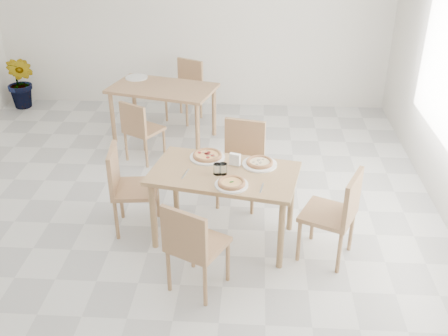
# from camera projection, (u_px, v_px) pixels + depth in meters

# --- Properties ---
(main_table) EXTENTS (1.48, 1.02, 0.75)m
(main_table) POSITION_uv_depth(u_px,v_px,m) (224.00, 180.00, 4.94)
(main_table) COLOR tan
(main_table) RESTS_ON ground
(chair_south) EXTENTS (0.58, 0.58, 0.87)m
(chair_south) POSITION_uv_depth(u_px,v_px,m) (192.00, 243.00, 4.32)
(chair_south) COLOR tan
(chair_south) RESTS_ON ground
(chair_north) EXTENTS (0.54, 0.54, 0.91)m
(chair_north) POSITION_uv_depth(u_px,v_px,m) (242.00, 156.00, 5.66)
(chair_north) COLOR tan
(chair_north) RESTS_ON ground
(chair_west) EXTENTS (0.49, 0.49, 0.90)m
(chair_west) POSITION_uv_depth(u_px,v_px,m) (127.00, 183.00, 5.16)
(chair_west) COLOR tan
(chair_west) RESTS_ON ground
(chair_east) EXTENTS (0.59, 0.59, 0.91)m
(chair_east) POSITION_uv_depth(u_px,v_px,m) (338.00, 211.00, 4.72)
(chair_east) COLOR tan
(chair_east) RESTS_ON ground
(plate_margherita) EXTENTS (0.30, 0.30, 0.02)m
(plate_margherita) POSITION_uv_depth(u_px,v_px,m) (232.00, 185.00, 4.66)
(plate_margherita) COLOR white
(plate_margherita) RESTS_ON main_table
(plate_mushroom) EXTENTS (0.33, 0.33, 0.02)m
(plate_mushroom) POSITION_uv_depth(u_px,v_px,m) (260.00, 164.00, 5.01)
(plate_mushroom) COLOR white
(plate_mushroom) RESTS_ON main_table
(plate_pepperoni) EXTENTS (0.35, 0.35, 0.02)m
(plate_pepperoni) POSITION_uv_depth(u_px,v_px,m) (207.00, 157.00, 5.14)
(plate_pepperoni) COLOR white
(plate_pepperoni) RESTS_ON main_table
(pizza_margherita) EXTENTS (0.27, 0.27, 0.03)m
(pizza_margherita) POSITION_uv_depth(u_px,v_px,m) (232.00, 183.00, 4.65)
(pizza_margherita) COLOR tan
(pizza_margherita) RESTS_ON plate_margherita
(pizza_mushroom) EXTENTS (0.32, 0.32, 0.03)m
(pizza_mushroom) POSITION_uv_depth(u_px,v_px,m) (260.00, 162.00, 5.00)
(pizza_mushroom) COLOR tan
(pizza_mushroom) RESTS_ON plate_mushroom
(pizza_pepperoni) EXTENTS (0.30, 0.30, 0.03)m
(pizza_pepperoni) POSITION_uv_depth(u_px,v_px,m) (207.00, 155.00, 5.12)
(pizza_pepperoni) COLOR tan
(pizza_pepperoni) RESTS_ON plate_pepperoni
(tumbler_a) EXTENTS (0.08, 0.08, 0.10)m
(tumbler_a) POSITION_uv_depth(u_px,v_px,m) (218.00, 169.00, 4.83)
(tumbler_a) COLOR white
(tumbler_a) RESTS_ON main_table
(tumbler_b) EXTENTS (0.08, 0.08, 0.10)m
(tumbler_b) POSITION_uv_depth(u_px,v_px,m) (223.00, 169.00, 4.83)
(tumbler_b) COLOR white
(tumbler_b) RESTS_ON main_table
(napkin_holder) EXTENTS (0.12, 0.09, 0.13)m
(napkin_holder) POSITION_uv_depth(u_px,v_px,m) (235.00, 160.00, 4.97)
(napkin_holder) COLOR silver
(napkin_holder) RESTS_ON main_table
(fork_a) EXTENTS (0.06, 0.19, 0.01)m
(fork_a) POSITION_uv_depth(u_px,v_px,m) (185.00, 174.00, 4.85)
(fork_a) COLOR silver
(fork_a) RESTS_ON main_table
(fork_b) EXTENTS (0.04, 0.17, 0.01)m
(fork_b) POSITION_uv_depth(u_px,v_px,m) (262.00, 188.00, 4.62)
(fork_b) COLOR silver
(fork_b) RESTS_ON main_table
(second_table) EXTENTS (1.52, 1.10, 0.75)m
(second_table) POSITION_uv_depth(u_px,v_px,m) (163.00, 93.00, 7.01)
(second_table) COLOR tan
(second_table) RESTS_ON ground
(chair_back_s) EXTENTS (0.54, 0.54, 0.80)m
(chair_back_s) POSITION_uv_depth(u_px,v_px,m) (140.00, 127.00, 6.49)
(chair_back_s) COLOR tan
(chair_back_s) RESTS_ON ground
(chair_back_n) EXTENTS (0.58, 0.58, 0.87)m
(chair_back_n) POSITION_uv_depth(u_px,v_px,m) (186.00, 86.00, 7.73)
(chair_back_n) COLOR tan
(chair_back_n) RESTS_ON ground
(plate_empty) EXTENTS (0.31, 0.31, 0.02)m
(plate_empty) POSITION_uv_depth(u_px,v_px,m) (137.00, 77.00, 7.28)
(plate_empty) COLOR white
(plate_empty) RESTS_ON second_table
(potted_plant) EXTENTS (0.56, 0.51, 0.84)m
(potted_plant) POSITION_uv_depth(u_px,v_px,m) (21.00, 82.00, 8.13)
(potted_plant) COLOR #206C24
(potted_plant) RESTS_ON ground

